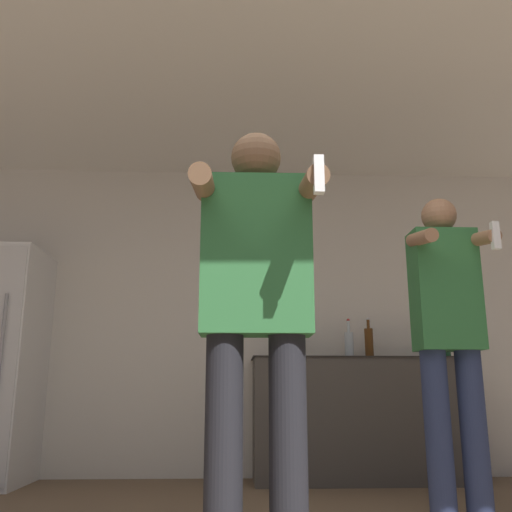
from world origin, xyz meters
TOP-DOWN VIEW (x-y plane):
  - wall_back at (0.00, 3.35)m, footprint 7.00×0.06m
  - ceiling_slab at (0.00, 1.66)m, footprint 7.00×3.84m
  - counter at (0.88, 3.05)m, footprint 1.67×0.56m
  - bottle_short_whiskey at (0.35, 3.08)m, footprint 0.07×0.07m
  - bottle_green_wine at (0.82, 3.08)m, footprint 0.07×0.07m
  - bottle_clear_vodka at (0.98, 3.08)m, footprint 0.07×0.07m
  - bottle_red_label at (1.58, 3.08)m, footprint 0.09×0.09m
  - person_woman_foreground at (-0.01, 0.83)m, footprint 0.51×0.50m
  - person_man_side at (1.03, 1.54)m, footprint 0.39×0.42m

SIDE VIEW (x-z plane):
  - counter at x=0.88m, z-range 0.00..0.92m
  - person_man_side at x=1.03m, z-range 0.10..1.80m
  - person_woman_foreground at x=-0.01m, z-range 0.12..1.85m
  - bottle_short_whiskey at x=0.35m, z-range 0.88..1.17m
  - bottle_green_wine at x=0.82m, z-range 0.87..1.18m
  - bottle_red_label at x=1.58m, z-range 0.88..1.19m
  - bottle_clear_vodka at x=0.98m, z-range 0.88..1.20m
  - wall_back at x=0.00m, z-range 0.00..2.55m
  - ceiling_slab at x=0.00m, z-range 2.55..2.60m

